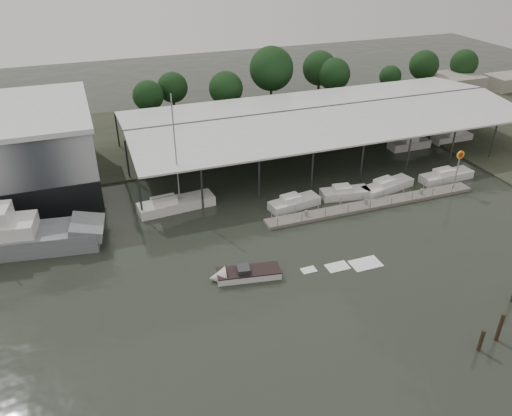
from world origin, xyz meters
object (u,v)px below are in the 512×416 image
object	(u,v)px
shell_fuel_sign	(459,163)
white_sailboat	(175,204)
speedboat_underway	(243,274)
grey_trawler	(6,238)

from	to	relation	value
shell_fuel_sign	white_sailboat	xyz separation A→B (m)	(-34.92, 7.57, -3.26)
shell_fuel_sign	speedboat_underway	size ratio (longest dim) A/B	0.31
white_sailboat	speedboat_underway	world-z (taller)	white_sailboat
grey_trawler	white_sailboat	distance (m)	18.60
shell_fuel_sign	grey_trawler	size ratio (longest dim) A/B	0.28
shell_fuel_sign	speedboat_underway	world-z (taller)	shell_fuel_sign
white_sailboat	speedboat_underway	size ratio (longest dim) A/B	0.81
white_sailboat	grey_trawler	bearing A→B (deg)	-176.59
shell_fuel_sign	speedboat_underway	distance (m)	32.85
grey_trawler	speedboat_underway	size ratio (longest dim) A/B	1.12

